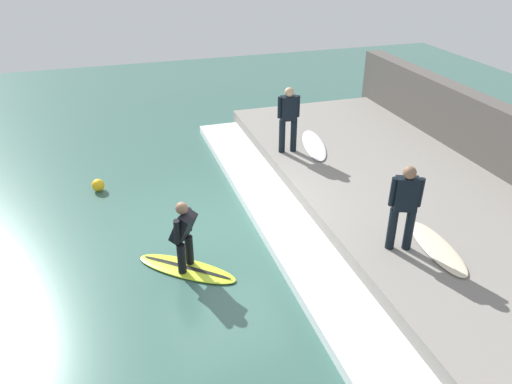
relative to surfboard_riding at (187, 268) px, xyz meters
name	(u,v)px	position (x,y,z in m)	size (l,w,h in m)	color
ground_plane	(223,228)	(0.95, 1.15, -0.03)	(28.00, 28.00, 0.00)	#386056
concrete_ledge	(396,190)	(4.84, 1.15, 0.20)	(4.40, 10.95, 0.46)	gray
back_wall	(496,147)	(7.29, 1.15, 0.90)	(0.50, 11.49, 1.87)	#544F49
wave_foam_crest	(277,214)	(2.10, 1.15, 0.07)	(1.08, 10.40, 0.20)	white
surfboard_riding	(187,268)	(0.00, 0.00, 0.00)	(1.79, 1.61, 0.07)	#BFE02D
surfer_riding	(184,233)	(0.00, 0.00, 0.75)	(0.54, 0.54, 1.30)	black
surfer_waiting_near	(405,204)	(3.49, -1.08, 1.30)	(0.50, 0.37, 1.55)	black
surfboard_waiting_near	(437,248)	(4.11, -1.32, 0.46)	(0.69, 1.74, 0.06)	beige
surfer_waiting_far	(288,116)	(3.13, 3.34, 1.33)	(0.53, 0.25, 1.59)	black
surfboard_waiting_far	(314,145)	(3.88, 3.46, 0.46)	(0.98, 2.03, 0.06)	silver
marker_buoy	(98,185)	(-1.37, 3.52, 0.11)	(0.29, 0.29, 0.29)	yellow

